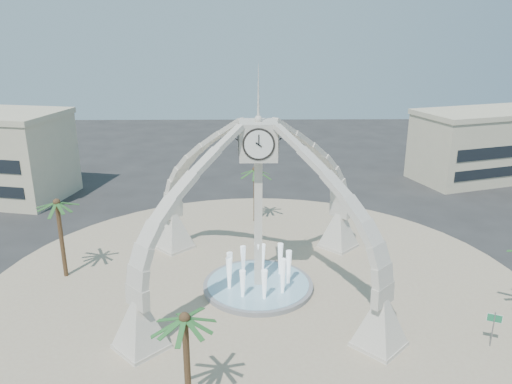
{
  "coord_description": "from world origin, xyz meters",
  "views": [
    {
      "loc": [
        -0.65,
        -32.37,
        18.17
      ],
      "look_at": [
        -0.12,
        2.0,
        6.77
      ],
      "focal_mm": 35.0,
      "sensor_mm": 36.0,
      "label": 1
    }
  ],
  "objects_px": {
    "palm_west": "(57,204)",
    "palm_south": "(185,319)",
    "fountain": "(258,285)",
    "street_sign": "(494,323)",
    "palm_north": "(255,170)",
    "clock_tower": "(258,205)"
  },
  "relations": [
    {
      "from": "clock_tower",
      "to": "palm_south",
      "type": "xyz_separation_m",
      "value": [
        -3.69,
        -12.0,
        -1.38
      ]
    },
    {
      "from": "fountain",
      "to": "street_sign",
      "type": "relative_size",
      "value": 3.41
    },
    {
      "from": "palm_west",
      "to": "palm_north",
      "type": "distance_m",
      "value": 18.41
    },
    {
      "from": "palm_west",
      "to": "palm_north",
      "type": "height_order",
      "value": "palm_west"
    },
    {
      "from": "fountain",
      "to": "palm_south",
      "type": "relative_size",
      "value": 1.37
    },
    {
      "from": "street_sign",
      "to": "palm_west",
      "type": "bearing_deg",
      "value": -175.1
    },
    {
      "from": "palm_west",
      "to": "palm_south",
      "type": "xyz_separation_m",
      "value": [
        10.99,
        -14.09,
        -0.79
      ]
    },
    {
      "from": "fountain",
      "to": "palm_south",
      "type": "xyz_separation_m",
      "value": [
        -3.69,
        -12.0,
        4.83
      ]
    },
    {
      "from": "fountain",
      "to": "palm_north",
      "type": "xyz_separation_m",
      "value": [
        -0.04,
        13.23,
        4.93
      ]
    },
    {
      "from": "clock_tower",
      "to": "palm_west",
      "type": "bearing_deg",
      "value": 171.89
    },
    {
      "from": "clock_tower",
      "to": "palm_west",
      "type": "height_order",
      "value": "clock_tower"
    },
    {
      "from": "palm_west",
      "to": "palm_north",
      "type": "bearing_deg",
      "value": 37.28
    },
    {
      "from": "fountain",
      "to": "clock_tower",
      "type": "bearing_deg",
      "value": -90.0
    },
    {
      "from": "fountain",
      "to": "street_sign",
      "type": "distance_m",
      "value": 15.57
    },
    {
      "from": "palm_south",
      "to": "street_sign",
      "type": "distance_m",
      "value": 18.37
    },
    {
      "from": "palm_west",
      "to": "palm_south",
      "type": "distance_m",
      "value": 17.88
    },
    {
      "from": "fountain",
      "to": "street_sign",
      "type": "bearing_deg",
      "value": -27.83
    },
    {
      "from": "fountain",
      "to": "palm_south",
      "type": "height_order",
      "value": "palm_south"
    },
    {
      "from": "palm_west",
      "to": "palm_north",
      "type": "relative_size",
      "value": 1.12
    },
    {
      "from": "clock_tower",
      "to": "fountain",
      "type": "height_order",
      "value": "clock_tower"
    },
    {
      "from": "clock_tower",
      "to": "palm_west",
      "type": "xyz_separation_m",
      "value": [
        -14.68,
        2.09,
        -0.59
      ]
    },
    {
      "from": "fountain",
      "to": "street_sign",
      "type": "height_order",
      "value": "fountain"
    }
  ]
}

